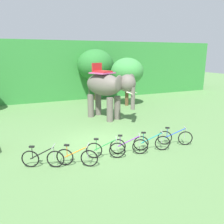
{
  "coord_description": "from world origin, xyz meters",
  "views": [
    {
      "loc": [
        -3.71,
        -10.09,
        4.39
      ],
      "look_at": [
        1.06,
        1.0,
        1.3
      ],
      "focal_mm": 36.69,
      "sensor_mm": 36.0,
      "label": 1
    }
  ],
  "objects_px": {
    "bike_blue": "(175,137)",
    "bike_green": "(106,150)",
    "bike_purple": "(129,146)",
    "bike_teal": "(152,143)",
    "tree_center_left": "(96,65)",
    "tree_right": "(127,72)",
    "elephant": "(107,87)",
    "bike_black": "(43,158)",
    "bike_orange": "(77,157)"
  },
  "relations": [
    {
      "from": "bike_green",
      "to": "bike_purple",
      "type": "relative_size",
      "value": 1.01
    },
    {
      "from": "tree_center_left",
      "to": "tree_right",
      "type": "relative_size",
      "value": 1.18
    },
    {
      "from": "tree_center_left",
      "to": "elephant",
      "type": "xyz_separation_m",
      "value": [
        -1.47,
        -6.53,
        -1.14
      ]
    },
    {
      "from": "tree_right",
      "to": "bike_purple",
      "type": "relative_size",
      "value": 2.58
    },
    {
      "from": "bike_orange",
      "to": "bike_green",
      "type": "xyz_separation_m",
      "value": [
        1.32,
        0.21,
        0.0
      ]
    },
    {
      "from": "bike_teal",
      "to": "bike_blue",
      "type": "bearing_deg",
      "value": 4.75
    },
    {
      "from": "bike_black",
      "to": "bike_green",
      "type": "xyz_separation_m",
      "value": [
        2.59,
        -0.21,
        0.0
      ]
    },
    {
      "from": "tree_center_left",
      "to": "bike_green",
      "type": "bearing_deg",
      "value": -107.62
    },
    {
      "from": "bike_black",
      "to": "bike_blue",
      "type": "relative_size",
      "value": 1.02
    },
    {
      "from": "bike_orange",
      "to": "bike_blue",
      "type": "height_order",
      "value": "same"
    },
    {
      "from": "tree_center_left",
      "to": "tree_right",
      "type": "height_order",
      "value": "tree_center_left"
    },
    {
      "from": "tree_center_left",
      "to": "bike_purple",
      "type": "relative_size",
      "value": 3.04
    },
    {
      "from": "tree_center_left",
      "to": "bike_purple",
      "type": "bearing_deg",
      "value": -102.74
    },
    {
      "from": "bike_purple",
      "to": "bike_blue",
      "type": "xyz_separation_m",
      "value": [
        2.58,
        0.06,
        0.0
      ]
    },
    {
      "from": "tree_right",
      "to": "bike_green",
      "type": "relative_size",
      "value": 2.54
    },
    {
      "from": "tree_center_left",
      "to": "bike_orange",
      "type": "height_order",
      "value": "tree_center_left"
    },
    {
      "from": "bike_orange",
      "to": "bike_green",
      "type": "distance_m",
      "value": 1.33
    },
    {
      "from": "bike_orange",
      "to": "bike_teal",
      "type": "bearing_deg",
      "value": 1.94
    },
    {
      "from": "bike_blue",
      "to": "bike_green",
      "type": "bearing_deg",
      "value": -179.53
    },
    {
      "from": "bike_orange",
      "to": "tree_center_left",
      "type": "bearing_deg",
      "value": 67.3
    },
    {
      "from": "elephant",
      "to": "bike_orange",
      "type": "bearing_deg",
      "value": -122.25
    },
    {
      "from": "bike_black",
      "to": "bike_orange",
      "type": "xyz_separation_m",
      "value": [
        1.27,
        -0.42,
        0.0
      ]
    },
    {
      "from": "elephant",
      "to": "bike_teal",
      "type": "xyz_separation_m",
      "value": [
        -0.14,
        -5.79,
        -1.82
      ]
    },
    {
      "from": "tree_right",
      "to": "bike_black",
      "type": "xyz_separation_m",
      "value": [
        -8.13,
        -8.74,
        -2.53
      ]
    },
    {
      "from": "tree_center_left",
      "to": "tree_right",
      "type": "bearing_deg",
      "value": -63.1
    },
    {
      "from": "tree_right",
      "to": "bike_blue",
      "type": "xyz_separation_m",
      "value": [
        -1.85,
        -8.92,
        -2.53
      ]
    },
    {
      "from": "elephant",
      "to": "bike_teal",
      "type": "bearing_deg",
      "value": -91.37
    },
    {
      "from": "bike_black",
      "to": "bike_orange",
      "type": "height_order",
      "value": "same"
    },
    {
      "from": "bike_black",
      "to": "bike_purple",
      "type": "xyz_separation_m",
      "value": [
        3.7,
        -0.23,
        0.0
      ]
    },
    {
      "from": "bike_black",
      "to": "bike_teal",
      "type": "relative_size",
      "value": 0.98
    },
    {
      "from": "bike_green",
      "to": "bike_purple",
      "type": "distance_m",
      "value": 1.11
    },
    {
      "from": "bike_purple",
      "to": "bike_blue",
      "type": "distance_m",
      "value": 2.58
    },
    {
      "from": "bike_orange",
      "to": "bike_teal",
      "type": "distance_m",
      "value": 3.59
    },
    {
      "from": "elephant",
      "to": "tree_right",
      "type": "bearing_deg",
      "value": 46.01
    },
    {
      "from": "tree_center_left",
      "to": "bike_orange",
      "type": "xyz_separation_m",
      "value": [
        -5.2,
        -12.44,
        -2.96
      ]
    },
    {
      "from": "bike_black",
      "to": "bike_teal",
      "type": "xyz_separation_m",
      "value": [
        4.86,
        -0.3,
        0.0
      ]
    },
    {
      "from": "bike_black",
      "to": "bike_orange",
      "type": "distance_m",
      "value": 1.33
    },
    {
      "from": "tree_right",
      "to": "bike_blue",
      "type": "distance_m",
      "value": 9.45
    },
    {
      "from": "bike_teal",
      "to": "elephant",
      "type": "bearing_deg",
      "value": 88.63
    },
    {
      "from": "tree_right",
      "to": "elephant",
      "type": "distance_m",
      "value": 4.57
    },
    {
      "from": "bike_blue",
      "to": "bike_orange",
      "type": "bearing_deg",
      "value": -177.26
    },
    {
      "from": "bike_black",
      "to": "bike_blue",
      "type": "height_order",
      "value": "same"
    },
    {
      "from": "tree_right",
      "to": "bike_teal",
      "type": "bearing_deg",
      "value": -109.94
    },
    {
      "from": "tree_center_left",
      "to": "bike_black",
      "type": "relative_size",
      "value": 3.04
    },
    {
      "from": "bike_orange",
      "to": "bike_blue",
      "type": "relative_size",
      "value": 0.97
    },
    {
      "from": "bike_blue",
      "to": "bike_teal",
      "type": "bearing_deg",
      "value": -175.25
    },
    {
      "from": "tree_right",
      "to": "bike_teal",
      "type": "height_order",
      "value": "tree_right"
    },
    {
      "from": "tree_center_left",
      "to": "bike_black",
      "type": "distance_m",
      "value": 13.96
    },
    {
      "from": "tree_center_left",
      "to": "bike_teal",
      "type": "distance_m",
      "value": 12.77
    },
    {
      "from": "elephant",
      "to": "bike_green",
      "type": "xyz_separation_m",
      "value": [
        -2.41,
        -5.7,
        -1.82
      ]
    }
  ]
}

